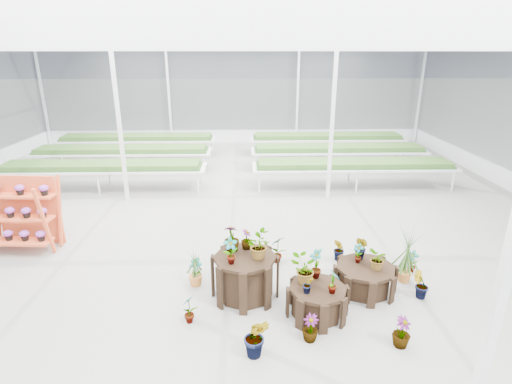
{
  "coord_description": "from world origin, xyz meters",
  "views": [
    {
      "loc": [
        0.53,
        -7.26,
        4.2
      ],
      "look_at": [
        0.75,
        0.93,
        1.3
      ],
      "focal_mm": 28.0,
      "sensor_mm": 36.0,
      "label": 1
    }
  ],
  "objects_px": {
    "plinth_tall": "(245,276)",
    "plinth_mid": "(317,301)",
    "shelf_rack": "(20,216)",
    "plinth_low": "(365,278)"
  },
  "relations": [
    {
      "from": "plinth_tall",
      "to": "shelf_rack",
      "type": "bearing_deg",
      "value": 158.43
    },
    {
      "from": "plinth_mid",
      "to": "shelf_rack",
      "type": "xyz_separation_m",
      "value": [
        -6.11,
        2.54,
        0.55
      ]
    },
    {
      "from": "plinth_tall",
      "to": "plinth_mid",
      "type": "distance_m",
      "value": 1.35
    },
    {
      "from": "shelf_rack",
      "to": "plinth_mid",
      "type": "bearing_deg",
      "value": -18.45
    },
    {
      "from": "plinth_low",
      "to": "shelf_rack",
      "type": "bearing_deg",
      "value": 165.48
    },
    {
      "from": "plinth_tall",
      "to": "plinth_low",
      "type": "xyz_separation_m",
      "value": [
        2.2,
        0.1,
        -0.15
      ]
    },
    {
      "from": "plinth_tall",
      "to": "shelf_rack",
      "type": "xyz_separation_m",
      "value": [
        -4.91,
        1.94,
        0.41
      ]
    },
    {
      "from": "plinth_tall",
      "to": "plinth_mid",
      "type": "bearing_deg",
      "value": -26.57
    },
    {
      "from": "plinth_tall",
      "to": "plinth_mid",
      "type": "relative_size",
      "value": 1.17
    },
    {
      "from": "plinth_mid",
      "to": "plinth_low",
      "type": "xyz_separation_m",
      "value": [
        1.0,
        0.7,
        -0.01
      ]
    }
  ]
}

